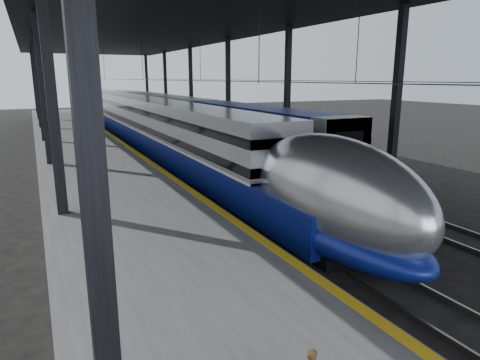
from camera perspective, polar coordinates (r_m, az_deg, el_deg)
ground at (r=13.71m, az=4.82°, el=-10.93°), size 160.00×160.00×0.00m
platform at (r=31.28m, az=-20.03°, el=3.16°), size 6.00×80.00×1.00m
yellow_strip at (r=31.59m, az=-15.05°, el=4.54°), size 0.30×80.00×0.01m
rails at (r=33.07m, az=-6.07°, el=3.68°), size 6.52×80.00×0.16m
canopy at (r=32.01m, az=-11.14°, el=19.43°), size 18.00×75.00×9.47m
tgv_train at (r=39.31m, az=-13.35°, el=7.61°), size 2.83×65.20×4.05m
second_train at (r=45.40m, az=-8.53°, el=8.62°), size 2.78×56.05×3.83m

